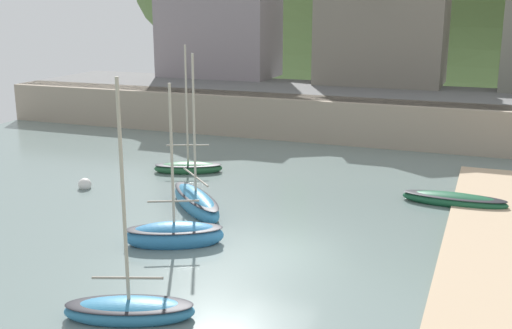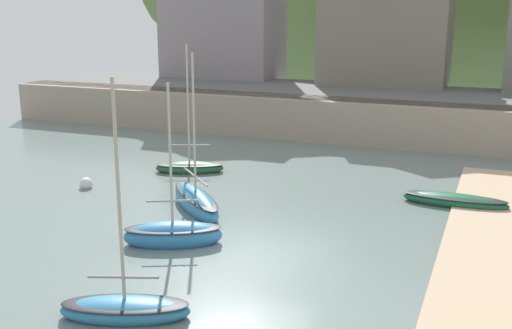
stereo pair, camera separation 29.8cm
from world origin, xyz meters
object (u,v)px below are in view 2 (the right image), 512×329
Objects in this scene: motorboat_with_cabin at (190,167)px; fishing_boat_green at (455,201)px; mooring_buoy at (86,184)px; waterfront_building_centre at (387,16)px; sailboat_far_left at (196,201)px; waterfront_building_left at (223,4)px; rowboat_small_beached at (173,234)px; sailboat_tall_mast at (125,308)px.

motorboat_with_cabin reaches higher than fishing_boat_green.
fishing_boat_green is 15.32m from mooring_buoy.
waterfront_building_centre is 24.11m from mooring_buoy.
fishing_boat_green is at bearing -71.04° from waterfront_building_centre.
motorboat_with_cabin is (-2.78, 4.86, -0.08)m from sailboat_far_left.
sailboat_far_left reaches higher than mooring_buoy.
waterfront_building_left is 22.95m from mooring_buoy.
rowboat_small_beached is 9.82× the size of mooring_buoy.
sailboat_far_left is at bearing -154.25° from fishing_boat_green.
rowboat_small_beached is at bearing -69.15° from waterfront_building_left.
sailboat_tall_mast reaches higher than sailboat_far_left.
waterfront_building_centre reaches higher than sailboat_tall_mast.
sailboat_tall_mast is at bearing -117.67° from fishing_boat_green.
waterfront_building_centre reaches higher than motorboat_with_cabin.
sailboat_far_left is (-2.24, 8.38, 0.07)m from sailboat_tall_mast.
sailboat_far_left is at bearing -68.25° from waterfront_building_left.
rowboat_small_beached is 1.37× the size of fishing_boat_green.
waterfront_building_left is 25.13m from sailboat_far_left.
fishing_boat_green is (12.03, -0.70, -0.06)m from motorboat_with_cabin.
sailboat_far_left is 10.94× the size of mooring_buoy.
waterfront_building_left is 33.50m from sailboat_tall_mast.
sailboat_tall_mast is at bearing -91.43° from waterfront_building_centre.
waterfront_building_centre is at bearing 110.49° from fishing_boat_green.
sailboat_far_left is (8.91, -22.34, -7.30)m from waterfront_building_left.
sailboat_far_left is 10.14m from fishing_boat_green.
waterfront_building_centre reaches higher than fishing_boat_green.
waterfront_building_centre is at bearing 59.89° from rowboat_small_beached.
waterfront_building_centre is 1.40× the size of sailboat_tall_mast.
waterfront_building_left reaches higher than mooring_buoy.
fishing_boat_green is at bearing 69.39° from sailboat_far_left.
sailboat_far_left is at bearing 85.01° from sailboat_tall_mast.
sailboat_tall_mast is 5.06m from rowboat_small_beached.
waterfront_building_centre is 31.42m from sailboat_tall_mast.
waterfront_building_left reaches higher than waterfront_building_centre.
sailboat_tall_mast is 1.54× the size of fishing_boat_green.
sailboat_tall_mast is 12.20m from mooring_buoy.
motorboat_with_cabin is at bearing -108.33° from waterfront_building_centre.
sailboat_tall_mast is 14.37m from fishing_boat_green.
waterfront_building_left reaches higher than motorboat_with_cabin.
mooring_buoy is (3.20, -21.47, -7.47)m from waterfront_building_left.
sailboat_far_left reaches higher than rowboat_small_beached.
waterfront_building_centre is 1.44× the size of motorboat_with_cabin.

